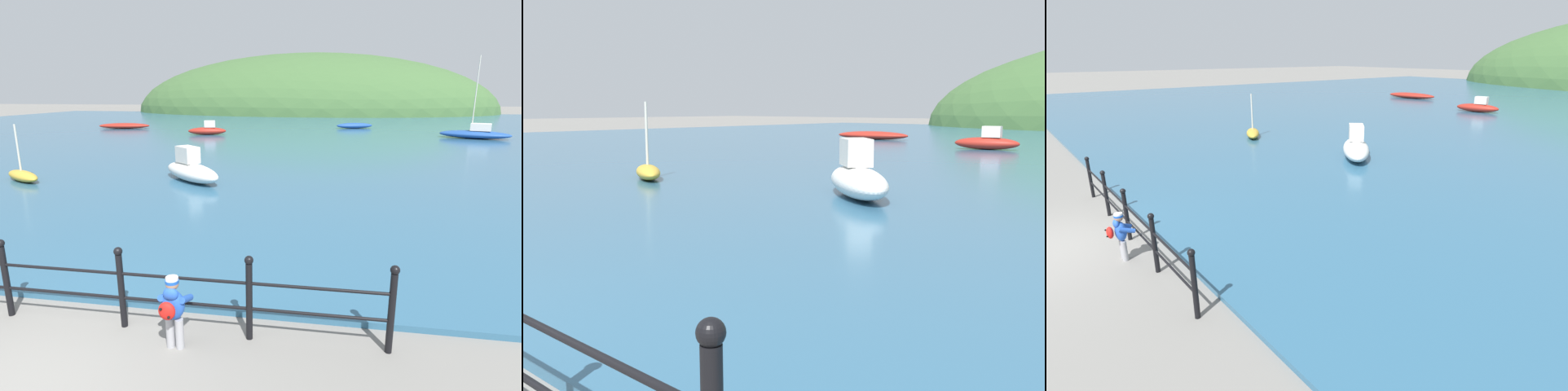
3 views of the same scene
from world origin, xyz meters
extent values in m
plane|color=slate|center=(0.00, 0.00, 0.00)|extent=(200.00, 200.00, 0.00)
cylinder|color=black|center=(-3.07, 1.50, 0.55)|extent=(0.09, 0.09, 1.10)
sphere|color=black|center=(-3.07, 1.50, 1.15)|extent=(0.12, 0.12, 0.12)
cylinder|color=black|center=(-1.24, 1.50, 0.55)|extent=(0.09, 0.09, 1.10)
sphere|color=black|center=(-1.24, 1.50, 1.15)|extent=(0.12, 0.12, 0.12)
cylinder|color=black|center=(0.58, 1.50, 0.55)|extent=(0.09, 0.09, 1.10)
sphere|color=black|center=(0.58, 1.50, 1.15)|extent=(0.12, 0.12, 0.12)
cylinder|color=black|center=(2.41, 1.50, 0.55)|extent=(0.09, 0.09, 1.10)
sphere|color=black|center=(2.41, 1.50, 1.15)|extent=(0.12, 0.12, 0.12)
cylinder|color=black|center=(4.24, 1.50, 0.55)|extent=(0.09, 0.09, 1.10)
sphere|color=black|center=(4.24, 1.50, 1.15)|extent=(0.12, 0.12, 0.12)
cylinder|color=black|center=(0.58, 1.50, 0.82)|extent=(7.31, 0.04, 0.04)
cylinder|color=black|center=(0.58, 1.50, 0.45)|extent=(7.31, 0.04, 0.04)
cylinder|color=#99999E|center=(1.42, 1.15, 0.21)|extent=(0.11, 0.11, 0.42)
cylinder|color=#99999E|center=(1.55, 1.14, 0.21)|extent=(0.11, 0.11, 0.42)
ellipsoid|color=blue|center=(1.49, 1.15, 0.62)|extent=(0.31, 0.23, 0.40)
ellipsoid|color=blue|center=(1.49, 1.09, 0.80)|extent=(0.20, 0.13, 0.18)
cylinder|color=blue|center=(1.35, 1.24, 0.67)|extent=(0.10, 0.32, 0.19)
cylinder|color=blue|center=(1.63, 1.23, 0.67)|extent=(0.10, 0.32, 0.19)
sphere|color=#A37556|center=(1.49, 1.15, 0.92)|extent=(0.17, 0.17, 0.17)
cylinder|color=#194CB2|center=(1.49, 1.15, 0.94)|extent=(0.17, 0.17, 0.04)
cylinder|color=silver|center=(1.49, 1.15, 0.98)|extent=(0.16, 0.16, 0.04)
ellipsoid|color=red|center=(1.48, 0.95, 0.64)|extent=(0.23, 0.14, 0.24)
sphere|color=black|center=(1.43, 0.89, 0.70)|extent=(0.04, 0.04, 0.04)
sphere|color=black|center=(1.53, 0.88, 0.59)|extent=(0.04, 0.04, 0.04)
ellipsoid|color=maroon|center=(-5.80, 26.77, 0.38)|extent=(3.00, 1.47, 0.56)
cube|color=silver|center=(-5.59, 26.81, 0.91)|extent=(0.89, 0.66, 0.50)
ellipsoid|color=gold|center=(-7.61, 9.61, 0.29)|extent=(2.11, 1.57, 0.38)
cylinder|color=beige|center=(-7.70, 9.67, 1.32)|extent=(0.07, 0.07, 1.67)
ellipsoid|color=maroon|center=(-14.61, 30.69, 0.34)|extent=(4.59, 2.12, 0.49)
ellipsoid|color=silver|center=(-1.52, 10.65, 0.43)|extent=(3.08, 2.89, 0.65)
cube|color=silver|center=(-1.70, 10.81, 1.05)|extent=(1.04, 1.01, 0.59)
camera|label=1|loc=(3.37, -3.30, 3.26)|focal=28.00mm
camera|label=2|loc=(5.94, 0.03, 2.00)|focal=42.00mm
camera|label=3|loc=(9.59, -0.49, 3.95)|focal=28.00mm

